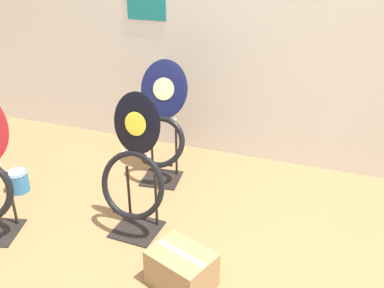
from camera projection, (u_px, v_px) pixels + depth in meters
The scene contains 4 objects.
toilet_seat_display_navy_moon at pixel (161, 129), 3.15m from camera, with size 0.41×0.40×0.89m.
toilet_seat_display_jazz_black at pixel (134, 171), 2.56m from camera, with size 0.43×0.29×0.90m.
paint_can at pixel (18, 181), 3.12m from camera, with size 0.16×0.16×0.16m.
storage_box at pixel (182, 269), 2.27m from camera, with size 0.39×0.34×0.21m.
Camera 1 is at (0.41, -1.11, 1.71)m, focal length 40.00 mm.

